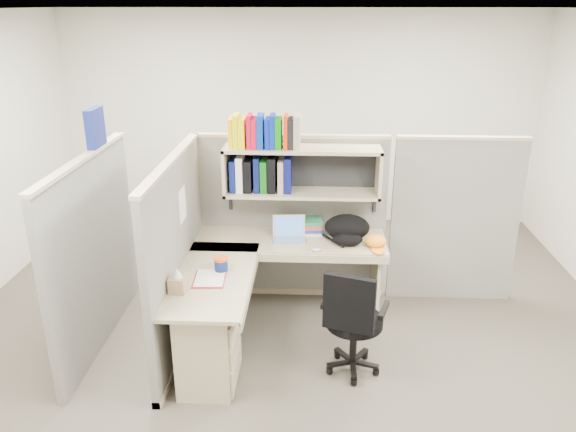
# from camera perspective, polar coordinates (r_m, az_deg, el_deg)

# --- Properties ---
(ground) EXTENTS (6.00, 6.00, 0.00)m
(ground) POSITION_cam_1_polar(r_m,az_deg,el_deg) (4.97, -0.11, -12.75)
(ground) COLOR #3A352D
(ground) RESTS_ON ground
(room_shell) EXTENTS (6.00, 6.00, 6.00)m
(room_shell) POSITION_cam_1_polar(r_m,az_deg,el_deg) (4.29, -0.13, 5.56)
(room_shell) COLOR beige
(room_shell) RESTS_ON ground
(cubicle) EXTENTS (3.79, 1.84, 1.95)m
(cubicle) POSITION_cam_1_polar(r_m,az_deg,el_deg) (4.98, -4.07, -0.93)
(cubicle) COLOR slate
(cubicle) RESTS_ON ground
(desk) EXTENTS (1.74, 1.75, 0.73)m
(desk) POSITION_cam_1_polar(r_m,az_deg,el_deg) (4.54, -5.54, -9.92)
(desk) COLOR tan
(desk) RESTS_ON ground
(laptop) EXTENTS (0.32, 0.32, 0.21)m
(laptop) POSITION_cam_1_polar(r_m,az_deg,el_deg) (5.06, 0.13, -1.38)
(laptop) COLOR #B7B6BB
(laptop) RESTS_ON desk
(backpack) EXTENTS (0.48, 0.42, 0.24)m
(backpack) POSITION_cam_1_polar(r_m,az_deg,el_deg) (5.05, 6.06, -1.39)
(backpack) COLOR black
(backpack) RESTS_ON desk
(orange_cap) EXTENTS (0.21, 0.24, 0.10)m
(orange_cap) POSITION_cam_1_polar(r_m,az_deg,el_deg) (5.02, 8.91, -2.53)
(orange_cap) COLOR orange
(orange_cap) RESTS_ON desk
(snack_canister) EXTENTS (0.11, 0.11, 0.11)m
(snack_canister) POSITION_cam_1_polar(r_m,az_deg,el_deg) (4.56, -6.82, -4.85)
(snack_canister) COLOR navy
(snack_canister) RESTS_ON desk
(tissue_box) EXTENTS (0.13, 0.13, 0.19)m
(tissue_box) POSITION_cam_1_polar(r_m,az_deg,el_deg) (4.27, -11.12, -6.42)
(tissue_box) COLOR tan
(tissue_box) RESTS_ON desk
(mouse) EXTENTS (0.09, 0.07, 0.03)m
(mouse) POSITION_cam_1_polar(r_m,az_deg,el_deg) (4.88, 2.83, -3.44)
(mouse) COLOR #9AB7DA
(mouse) RESTS_ON desk
(paper_cup) EXTENTS (0.08, 0.08, 0.09)m
(paper_cup) POSITION_cam_1_polar(r_m,az_deg,el_deg) (5.21, 0.71, -1.42)
(paper_cup) COLOR silver
(paper_cup) RESTS_ON desk
(book_stack) EXTENTS (0.21, 0.27, 0.12)m
(book_stack) POSITION_cam_1_polar(r_m,az_deg,el_deg) (5.28, 2.63, -0.96)
(book_stack) COLOR gray
(book_stack) RESTS_ON desk
(loose_paper) EXTENTS (0.24, 0.31, 0.00)m
(loose_paper) POSITION_cam_1_polar(r_m,az_deg,el_deg) (4.47, -7.94, -6.24)
(loose_paper) COLOR white
(loose_paper) RESTS_ON desk
(task_chair) EXTENTS (0.53, 0.49, 0.93)m
(task_chair) POSITION_cam_1_polar(r_m,az_deg,el_deg) (4.47, 6.56, -12.16)
(task_chair) COLOR black
(task_chair) RESTS_ON ground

